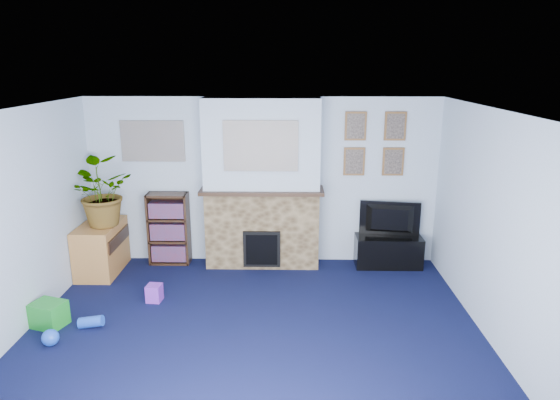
{
  "coord_description": "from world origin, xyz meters",
  "views": [
    {
      "loc": [
        0.38,
        -4.73,
        2.85
      ],
      "look_at": [
        0.27,
        0.87,
        1.3
      ],
      "focal_mm": 32.0,
      "sensor_mm": 36.0,
      "label": 1
    }
  ],
  "objects_px": {
    "tv_stand": "(388,251)",
    "television": "(390,220)",
    "bookshelf": "(169,230)",
    "sideboard": "(101,248)"
  },
  "relations": [
    {
      "from": "bookshelf",
      "to": "sideboard",
      "type": "relative_size",
      "value": 1.17
    },
    {
      "from": "television",
      "to": "tv_stand",
      "type": "bearing_deg",
      "value": 98.62
    },
    {
      "from": "tv_stand",
      "to": "bookshelf",
      "type": "distance_m",
      "value": 3.19
    },
    {
      "from": "sideboard",
      "to": "television",
      "type": "bearing_deg",
      "value": 4.23
    },
    {
      "from": "tv_stand",
      "to": "bookshelf",
      "type": "height_order",
      "value": "bookshelf"
    },
    {
      "from": "television",
      "to": "bookshelf",
      "type": "bearing_deg",
      "value": 7.6
    },
    {
      "from": "tv_stand",
      "to": "television",
      "type": "distance_m",
      "value": 0.47
    },
    {
      "from": "tv_stand",
      "to": "sideboard",
      "type": "relative_size",
      "value": 1.05
    },
    {
      "from": "bookshelf",
      "to": "tv_stand",
      "type": "bearing_deg",
      "value": -1.38
    },
    {
      "from": "television",
      "to": "bookshelf",
      "type": "relative_size",
      "value": 0.81
    }
  ]
}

